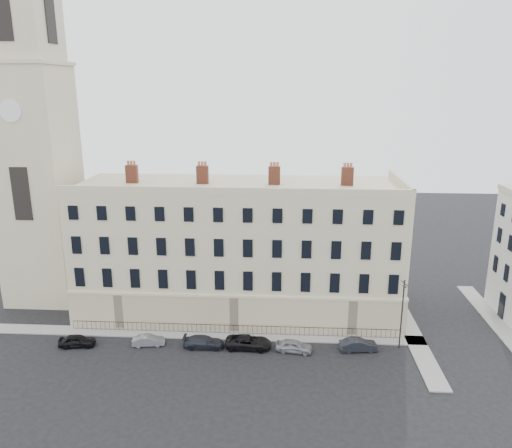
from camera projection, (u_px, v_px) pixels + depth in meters
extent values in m
plane|color=black|center=(290.00, 363.00, 47.69)|extent=(160.00, 160.00, 0.00)
cube|color=beige|center=(239.00, 248.00, 57.55)|extent=(36.00, 12.00, 15.00)
cube|color=beige|center=(234.00, 315.00, 53.19)|extent=(36.10, 0.18, 4.00)
cube|color=beige|center=(394.00, 296.00, 57.98)|extent=(0.18, 12.10, 4.00)
cube|color=beige|center=(233.00, 191.00, 49.79)|extent=(36.00, 0.35, 0.80)
cube|color=beige|center=(401.00, 182.00, 54.37)|extent=(0.35, 12.00, 0.80)
cube|color=brown|center=(132.00, 174.00, 55.95)|extent=(1.30, 0.70, 2.00)
cube|color=brown|center=(202.00, 175.00, 55.48)|extent=(1.30, 0.70, 2.00)
cube|color=brown|center=(274.00, 176.00, 55.02)|extent=(1.30, 0.70, 2.00)
cube|color=brown|center=(347.00, 176.00, 54.55)|extent=(1.30, 0.70, 2.00)
cube|color=beige|center=(39.00, 187.00, 59.11)|extent=(8.00, 8.00, 28.00)
cube|color=beige|center=(18.00, 14.00, 53.98)|extent=(7.04, 7.04, 10.00)
cylinder|color=white|center=(10.00, 111.00, 52.78)|extent=(2.40, 0.14, 2.40)
cube|color=gray|center=(196.00, 334.00, 53.06)|extent=(48.00, 2.00, 0.12)
cube|color=gray|center=(409.00, 327.00, 54.60)|extent=(2.00, 24.00, 0.12)
cube|color=gray|center=(495.00, 321.00, 55.94)|extent=(2.00, 20.00, 0.12)
cube|color=black|center=(234.00, 325.00, 52.95)|extent=(35.00, 0.04, 0.04)
cube|color=black|center=(234.00, 333.00, 53.19)|extent=(35.00, 0.04, 0.04)
imported|color=black|center=(77.00, 341.00, 50.58)|extent=(3.80, 1.92, 1.24)
imported|color=slate|center=(149.00, 340.00, 50.80)|extent=(3.42, 1.63, 1.08)
imported|color=#21232C|center=(204.00, 342.00, 50.38)|extent=(4.16, 1.74, 1.20)
imported|color=black|center=(248.00, 342.00, 50.25)|extent=(4.69, 2.26, 1.29)
imported|color=gray|center=(294.00, 346.00, 49.57)|extent=(3.81, 1.94, 1.24)
imported|color=black|center=(359.00, 345.00, 49.76)|extent=(3.93, 1.77, 1.25)
cylinder|color=#2B2C30|center=(402.00, 315.00, 49.47)|extent=(0.15, 0.15, 7.35)
cylinder|color=#2B2C30|center=(405.00, 283.00, 47.91)|extent=(0.41, 1.36, 0.09)
cube|color=#2B2C30|center=(404.00, 286.00, 47.33)|extent=(0.27, 0.49, 0.11)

